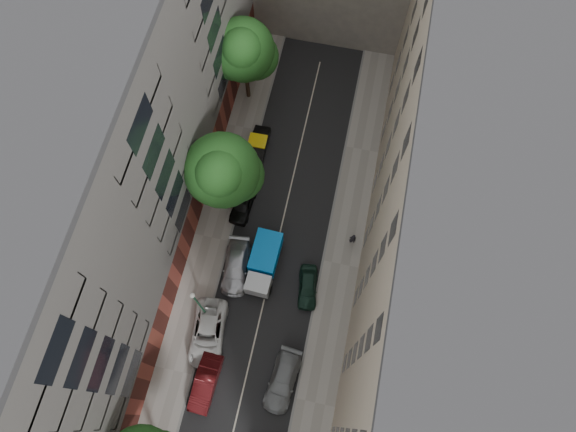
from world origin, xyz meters
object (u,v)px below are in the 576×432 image
(tarp_truck, at_px, (264,263))
(car_left_4, at_px, (243,203))
(car_left_1, at_px, (205,383))
(car_right_1, at_px, (283,381))
(tree_mid, at_px, (223,173))
(lamp_post, at_px, (198,303))
(tree_far, at_px, (244,52))
(pedestrian, at_px, (353,239))
(car_left_3, at_px, (236,267))
(car_left_5, at_px, (258,147))
(car_right_2, at_px, (308,287))
(car_left_2, at_px, (208,333))

(tarp_truck, xyz_separation_m, car_left_4, (-3.00, 4.95, -0.62))
(car_left_1, relative_size, car_right_1, 0.92)
(car_right_1, height_order, tree_mid, tree_mid)
(car_left_4, height_order, lamp_post, lamp_post)
(tree_far, relative_size, pedestrian, 5.86)
(car_left_3, relative_size, tree_far, 0.52)
(car_left_5, relative_size, tree_mid, 0.41)
(car_left_5, bearing_deg, pedestrian, -36.48)
(car_left_5, xyz_separation_m, lamp_post, (-0.60, -15.33, 3.59))
(car_right_2, bearing_deg, pedestrian, 50.61)
(tarp_truck, height_order, tree_far, tree_far)
(tarp_truck, relative_size, car_left_1, 1.17)
(tree_far, bearing_deg, car_left_4, -78.79)
(car_left_1, height_order, car_left_3, car_left_1)
(car_right_2, distance_m, tree_far, 20.03)
(car_left_2, xyz_separation_m, car_right_1, (6.40, -2.22, -0.05))
(car_right_1, bearing_deg, tree_far, 114.97)
(car_right_1, height_order, pedestrian, pedestrian)
(pedestrian, bearing_deg, lamp_post, 26.15)
(car_left_5, height_order, car_right_2, car_left_5)
(car_left_2, distance_m, pedestrian, 13.82)
(car_left_4, bearing_deg, car_left_2, -86.50)
(tree_mid, height_order, lamp_post, tree_mid)
(car_left_4, relative_size, tree_far, 0.43)
(car_right_2, distance_m, lamp_post, 9.07)
(car_left_4, relative_size, lamp_post, 0.60)
(car_right_2, height_order, pedestrian, pedestrian)
(car_left_5, distance_m, car_right_1, 20.07)
(tarp_truck, distance_m, tree_far, 17.48)
(tarp_truck, height_order, tree_mid, tree_mid)
(car_left_5, height_order, tree_mid, tree_mid)
(car_left_4, xyz_separation_m, car_right_2, (6.83, -6.00, -0.04))
(lamp_post, bearing_deg, tarp_truck, 53.00)
(tarp_truck, distance_m, pedestrian, 7.60)
(car_left_5, relative_size, lamp_post, 0.61)
(tarp_truck, relative_size, car_left_4, 1.29)
(car_left_2, relative_size, pedestrian, 3.42)
(car_left_2, bearing_deg, tarp_truck, 58.05)
(car_right_1, distance_m, tree_mid, 16.12)
(car_right_1, xyz_separation_m, tree_far, (-8.57, 24.37, 5.68))
(lamp_post, bearing_deg, car_left_1, -74.56)
(car_left_4, distance_m, car_right_2, 9.09)
(car_left_5, xyz_separation_m, tree_mid, (-0.90, -5.99, 6.10))
(car_left_2, xyz_separation_m, tree_mid, (-0.90, 10.81, 6.02))
(car_left_3, relative_size, car_left_5, 1.19)
(car_right_1, height_order, tree_far, tree_far)
(car_left_1, relative_size, car_left_5, 1.08)
(car_left_1, distance_m, pedestrian, 16.14)
(tarp_truck, relative_size, car_left_3, 1.06)
(car_left_4, height_order, tree_mid, tree_mid)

